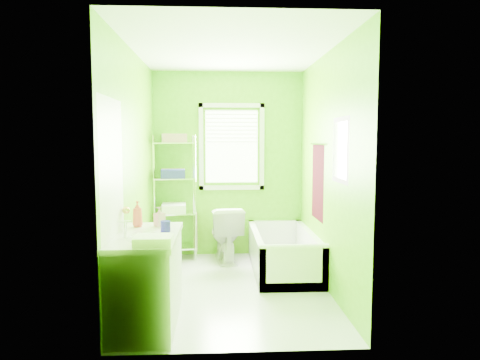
{
  "coord_description": "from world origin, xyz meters",
  "views": [
    {
      "loc": [
        -0.15,
        -4.63,
        1.65
      ],
      "look_at": [
        0.11,
        0.25,
        1.19
      ],
      "focal_mm": 32.0,
      "sensor_mm": 36.0,
      "label": 1
    }
  ],
  "objects": [
    {
      "name": "right_wall_decor",
      "position": [
        1.04,
        -0.02,
        1.32
      ],
      "size": [
        0.04,
        1.48,
        1.17
      ],
      "color": "#3A060E",
      "rests_on": "ground"
    },
    {
      "name": "room_envelope",
      "position": [
        0.0,
        0.0,
        1.55
      ],
      "size": [
        2.14,
        2.94,
        2.62
      ],
      "color": "#54AD08",
      "rests_on": "ground"
    },
    {
      "name": "toilet",
      "position": [
        -0.05,
        1.1,
        0.38
      ],
      "size": [
        0.51,
        0.79,
        0.76
      ],
      "primitive_type": "imported",
      "rotation": [
        0.0,
        0.0,
        3.27
      ],
      "color": "white",
      "rests_on": "ground"
    },
    {
      "name": "window",
      "position": [
        0.05,
        1.42,
        1.61
      ],
      "size": [
        0.92,
        0.05,
        1.22
      ],
      "color": "white",
      "rests_on": "ground"
    },
    {
      "name": "door",
      "position": [
        -1.04,
        -1.0,
        1.0
      ],
      "size": [
        0.09,
        0.8,
        2.0
      ],
      "color": "white",
      "rests_on": "ground"
    },
    {
      "name": "bathtub",
      "position": [
        0.67,
        0.6,
        0.17
      ],
      "size": [
        0.76,
        1.63,
        0.53
      ],
      "color": "white",
      "rests_on": "ground"
    },
    {
      "name": "wire_shelf_unit",
      "position": [
        -0.74,
        1.27,
        1.06
      ],
      "size": [
        0.62,
        0.5,
        1.73
      ],
      "color": "silver",
      "rests_on": "ground"
    },
    {
      "name": "vanity",
      "position": [
        -0.78,
        -0.88,
        0.44
      ],
      "size": [
        0.56,
        1.09,
        1.07
      ],
      "color": "silver",
      "rests_on": "ground"
    },
    {
      "name": "ground",
      "position": [
        0.0,
        0.0,
        0.0
      ],
      "size": [
        2.9,
        2.9,
        0.0
      ],
      "primitive_type": "plane",
      "color": "silver",
      "rests_on": "ground"
    }
  ]
}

